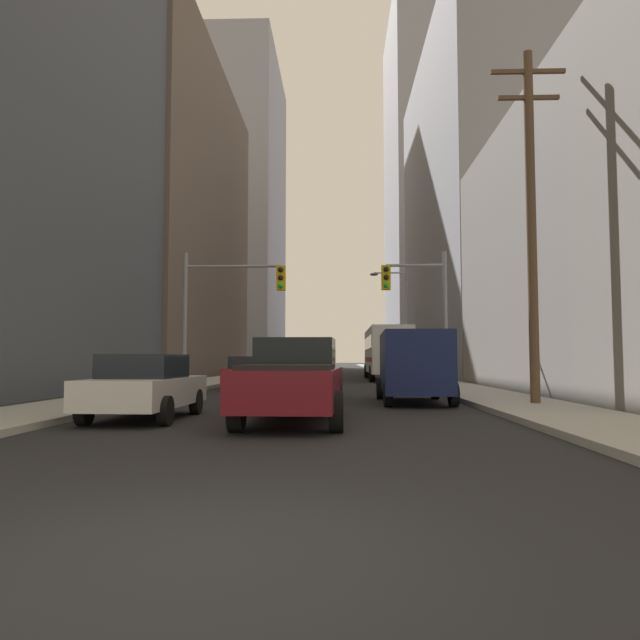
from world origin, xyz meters
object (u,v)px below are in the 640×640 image
at_px(sedan_red, 249,372).
at_px(traffic_signal_near_left, 229,297).
at_px(sedan_black, 308,376).
at_px(traffic_signal_near_right, 418,298).
at_px(sedan_white, 145,386).
at_px(cargo_van_navy, 413,363).
at_px(pickup_truck_maroon, 294,380).
at_px(sedan_grey, 287,366).
at_px(city_bus, 386,351).

distance_m(sedan_red, traffic_signal_near_left, 4.24).
distance_m(sedan_black, traffic_signal_near_right, 6.44).
relative_size(sedan_white, traffic_signal_near_left, 0.71).
xyz_separation_m(sedan_white, sedan_red, (0.29, 14.07, 0.00)).
bearing_deg(cargo_van_navy, sedan_white, -141.36).
distance_m(cargo_van_navy, traffic_signal_near_right, 6.58).
distance_m(sedan_red, traffic_signal_near_right, 8.66).
distance_m(pickup_truck_maroon, sedan_grey, 36.28).
bearing_deg(sedan_grey, city_bus, -51.23).
relative_size(city_bus, sedan_white, 2.70).
relative_size(sedan_red, traffic_signal_near_right, 0.71).
distance_m(pickup_truck_maroon, sedan_black, 8.61).
xyz_separation_m(city_bus, cargo_van_navy, (-0.80, -20.78, -0.64)).
distance_m(city_bus, sedan_grey, 12.09).
distance_m(sedan_red, sedan_grey, 21.64).
relative_size(cargo_van_navy, traffic_signal_near_right, 0.88).
bearing_deg(traffic_signal_near_left, cargo_van_navy, -39.70).
bearing_deg(sedan_black, traffic_signal_near_left, 137.55).
xyz_separation_m(cargo_van_navy, traffic_signal_near_right, (0.97, 5.92, 2.71)).
relative_size(sedan_black, sedan_grey, 1.01).
distance_m(pickup_truck_maroon, traffic_signal_near_right, 13.03).
distance_m(sedan_black, sedan_red, 6.64).
bearing_deg(sedan_black, city_bus, 76.51).
relative_size(traffic_signal_near_left, traffic_signal_near_right, 1.00).
bearing_deg(sedan_white, sedan_grey, 89.70).
distance_m(cargo_van_navy, sedan_red, 10.82).
xyz_separation_m(sedan_red, traffic_signal_near_left, (-0.50, -2.62, 3.30)).
relative_size(city_bus, sedan_black, 2.71).
bearing_deg(sedan_black, cargo_van_navy, -36.70).
bearing_deg(sedan_black, traffic_signal_near_right, 35.82).
relative_size(cargo_van_navy, sedan_white, 1.24).
xyz_separation_m(sedan_white, traffic_signal_near_left, (-0.20, 11.45, 3.30)).
height_order(sedan_white, sedan_red, same).
relative_size(city_bus, cargo_van_navy, 2.18).
bearing_deg(city_bus, sedan_grey, 128.77).
xyz_separation_m(city_bus, sedan_black, (-4.35, -18.13, -1.16)).
bearing_deg(traffic_signal_near_right, traffic_signal_near_left, 179.99).
bearing_deg(cargo_van_navy, traffic_signal_near_right, 80.68).
distance_m(cargo_van_navy, sedan_black, 4.46).
bearing_deg(city_bus, traffic_signal_near_right, -89.33).
bearing_deg(sedan_red, sedan_black, -62.40).
height_order(city_bus, cargo_van_navy, city_bus).
distance_m(pickup_truck_maroon, sedan_red, 14.85).
xyz_separation_m(sedan_white, sedan_grey, (0.18, 35.71, 0.00)).
bearing_deg(cargo_van_navy, city_bus, 87.81).
height_order(pickup_truck_maroon, traffic_signal_near_right, traffic_signal_near_right).
bearing_deg(pickup_truck_maroon, cargo_van_navy, 60.15).
xyz_separation_m(city_bus, traffic_signal_near_left, (-7.92, -14.87, 2.14)).
bearing_deg(pickup_truck_maroon, traffic_signal_near_left, 107.33).
distance_m(city_bus, pickup_truck_maroon, 27.09).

